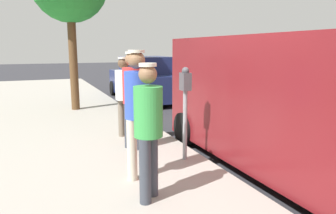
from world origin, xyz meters
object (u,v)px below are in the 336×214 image
at_px(pedestrian_in_red, 132,94).
at_px(pedestrian_in_green, 148,124).
at_px(pedestrian_in_white, 124,92).
at_px(pedestrian_in_blue, 137,106).
at_px(parked_sedan_behind, 145,80).
at_px(parking_meter_near, 185,98).
at_px(parked_van, 300,102).

relative_size(pedestrian_in_red, pedestrian_in_green, 1.06).
distance_m(pedestrian_in_white, pedestrian_in_red, 0.79).
relative_size(pedestrian_in_blue, parked_sedan_behind, 0.40).
bearing_deg(pedestrian_in_green, pedestrian_in_red, -101.06).
height_order(pedestrian_in_white, pedestrian_in_blue, pedestrian_in_blue).
bearing_deg(pedestrian_in_red, parking_meter_near, 125.25).
bearing_deg(pedestrian_in_blue, pedestrian_in_green, 83.57).
xyz_separation_m(pedestrian_in_blue, parked_sedan_behind, (-2.57, -7.41, -0.44)).
bearing_deg(pedestrian_in_green, parked_sedan_behind, -108.13).
height_order(parking_meter_near, parked_van, parked_van).
distance_m(pedestrian_in_green, parked_sedan_behind, 8.52).
relative_size(parked_van, parked_sedan_behind, 1.17).
bearing_deg(pedestrian_in_blue, pedestrian_in_red, -103.40).
bearing_deg(parked_sedan_behind, pedestrian_in_green, 71.87).
bearing_deg(pedestrian_in_red, parked_van, 139.91).
bearing_deg(pedestrian_in_blue, parking_meter_near, -154.81).
height_order(pedestrian_in_white, pedestrian_in_red, pedestrian_in_red).
xyz_separation_m(pedestrian_in_red, parked_van, (-2.12, 1.79, -0.01)).
height_order(pedestrian_in_green, pedestrian_in_blue, pedestrian_in_blue).
distance_m(pedestrian_in_green, pedestrian_in_blue, 0.70).
bearing_deg(parked_sedan_behind, parked_van, 89.03).
xyz_separation_m(parking_meter_near, pedestrian_in_blue, (0.94, 0.44, 0.01)).
distance_m(parking_meter_near, pedestrian_in_green, 1.52).
bearing_deg(parked_van, pedestrian_in_green, 5.07).
bearing_deg(pedestrian_in_red, pedestrian_in_blue, 76.60).
bearing_deg(parking_meter_near, pedestrian_in_blue, 25.19).
height_order(pedestrian_in_red, parked_van, parked_van).
xyz_separation_m(pedestrian_in_green, parked_sedan_behind, (-2.65, -8.09, -0.34)).
xyz_separation_m(pedestrian_in_red, pedestrian_in_blue, (0.32, 1.33, 0.02)).
relative_size(pedestrian_in_white, parked_van, 0.32).
bearing_deg(pedestrian_in_red, pedestrian_in_white, -93.97).
bearing_deg(parked_van, pedestrian_in_blue, -10.73).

